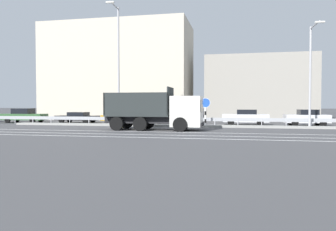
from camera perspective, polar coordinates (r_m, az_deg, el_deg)
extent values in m
plane|color=#424244|center=(27.08, 3.40, -2.24)|extent=(320.00, 320.00, 0.00)
cube|color=silver|center=(23.59, -3.65, -2.84)|extent=(62.01, 0.16, 0.01)
cube|color=silver|center=(21.43, -5.25, -3.32)|extent=(62.01, 0.16, 0.01)
cube|color=silver|center=(19.75, -6.77, -3.76)|extent=(62.01, 0.16, 0.01)
cube|color=gray|center=(28.99, 3.96, -1.80)|extent=(34.10, 1.10, 0.18)
cube|color=#9EA0A5|center=(30.08, 4.26, -0.65)|extent=(62.01, 0.04, 0.32)
cylinder|color=#ADADB2|center=(37.29, -25.07, -0.82)|extent=(0.09, 0.09, 0.62)
cylinder|color=#ADADB2|center=(36.10, -22.47, -0.86)|extent=(0.09, 0.09, 0.62)
cylinder|color=#ADADB2|center=(34.99, -19.70, -0.91)|extent=(0.09, 0.09, 0.62)
cylinder|color=#ADADB2|center=(33.96, -16.75, -0.96)|extent=(0.09, 0.09, 0.62)
cylinder|color=#ADADB2|center=(33.03, -13.63, -1.01)|extent=(0.09, 0.09, 0.62)
cylinder|color=#ADADB2|center=(32.21, -10.34, -1.07)|extent=(0.09, 0.09, 0.62)
cylinder|color=#ADADB2|center=(31.49, -6.89, -1.11)|extent=(0.09, 0.09, 0.62)
cylinder|color=#ADADB2|center=(30.90, -3.29, -1.16)|extent=(0.09, 0.09, 0.62)
cylinder|color=#ADADB2|center=(30.43, 0.43, -1.20)|extent=(0.09, 0.09, 0.62)
cylinder|color=#ADADB2|center=(30.09, 4.26, -1.24)|extent=(0.09, 0.09, 0.62)
cylinder|color=#ADADB2|center=(29.89, 8.15, -1.28)|extent=(0.09, 0.09, 0.62)
cylinder|color=#ADADB2|center=(29.83, 12.08, -1.31)|extent=(0.09, 0.09, 0.62)
cylinder|color=#ADADB2|center=(29.91, 16.00, -1.33)|extent=(0.09, 0.09, 0.62)
cylinder|color=#ADADB2|center=(30.13, 19.89, -1.34)|extent=(0.09, 0.09, 0.62)
cylinder|color=#ADADB2|center=(30.48, 23.70, -1.35)|extent=(0.09, 0.09, 0.62)
cube|color=silver|center=(24.78, 3.31, 0.73)|extent=(2.28, 2.49, 2.27)
cube|color=black|center=(24.65, 5.92, 1.65)|extent=(0.07, 2.11, 0.85)
cube|color=black|center=(24.69, 5.99, -1.56)|extent=(0.14, 2.40, 0.24)
cube|color=black|center=(25.55, -5.00, -0.73)|extent=(5.23, 1.44, 0.53)
cube|color=#232828|center=(25.54, -5.00, 0.00)|extent=(5.04, 2.44, 0.12)
cube|color=#232828|center=(26.61, -4.35, 2.02)|extent=(5.00, 0.19, 1.69)
cube|color=#232828|center=(24.45, -5.73, 2.04)|extent=(5.00, 0.19, 1.69)
cube|color=#232828|center=(24.97, 0.42, 2.52)|extent=(0.14, 2.35, 2.11)
cube|color=#232828|center=(26.30, -10.15, 2.00)|extent=(0.14, 2.35, 1.69)
cylinder|color=black|center=(26.05, 2.92, -1.26)|extent=(1.05, 0.34, 1.04)
cylinder|color=black|center=(23.67, 2.12, -1.57)|extent=(1.05, 0.34, 1.04)
cylinder|color=black|center=(26.62, -3.48, -1.19)|extent=(1.05, 0.34, 1.04)
cylinder|color=black|center=(24.31, -4.88, -1.48)|extent=(1.05, 0.34, 1.04)
cylinder|color=black|center=(27.13, -7.22, -1.14)|extent=(1.05, 0.34, 1.04)
cylinder|color=black|center=(24.86, -8.93, -1.42)|extent=(1.05, 0.34, 1.04)
cylinder|color=white|center=(28.83, 6.53, -1.66)|extent=(0.16, 0.16, 0.35)
cylinder|color=black|center=(28.81, 6.54, -0.97)|extent=(0.16, 0.16, 0.35)
cylinder|color=white|center=(28.80, 6.54, -0.28)|extent=(0.16, 0.16, 0.35)
cylinder|color=black|center=(28.79, 6.54, 0.41)|extent=(0.16, 0.16, 0.35)
cylinder|color=white|center=(28.78, 6.54, 1.10)|extent=(0.16, 0.16, 0.35)
cylinder|color=#1E4CB2|center=(28.78, 6.55, 2.22)|extent=(0.78, 0.03, 0.78)
cylinder|color=white|center=(28.78, 6.55, 2.22)|extent=(0.84, 0.02, 0.84)
cylinder|color=#ADADB2|center=(30.65, -8.62, 8.35)|extent=(0.18, 0.18, 10.83)
cylinder|color=#ADADB2|center=(30.63, -9.34, 18.41)|extent=(0.23, 2.30, 0.10)
cube|color=silver|center=(29.57, -10.06, 18.86)|extent=(0.71, 0.24, 0.12)
cylinder|color=#ADADB2|center=(29.47, 23.51, 6.05)|extent=(0.18, 0.18, 8.34)
cylinder|color=#ADADB2|center=(28.89, 24.24, 14.20)|extent=(0.22, 2.44, 0.10)
cube|color=silver|center=(27.73, 24.93, 14.56)|extent=(0.71, 0.23, 0.12)
cube|color=#335B33|center=(39.09, -23.73, -0.21)|extent=(4.80, 1.77, 0.67)
cube|color=black|center=(39.16, -23.91, 0.71)|extent=(2.03, 1.51, 0.57)
cylinder|color=black|center=(38.96, -21.27, -0.68)|extent=(0.60, 0.21, 0.60)
cylinder|color=black|center=(37.63, -22.54, -0.78)|extent=(0.60, 0.21, 0.60)
cylinder|color=black|center=(40.60, -24.82, -0.62)|extent=(0.60, 0.21, 0.60)
cylinder|color=black|center=(39.32, -26.15, -0.72)|extent=(0.60, 0.21, 0.60)
cube|color=black|center=(36.48, -15.52, -0.40)|extent=(4.58, 1.88, 0.48)
cube|color=black|center=(36.40, -15.34, 0.28)|extent=(1.95, 1.57, 0.38)
cylinder|color=black|center=(36.51, -18.06, -0.80)|extent=(0.61, 0.22, 0.60)
cylinder|color=black|center=(37.89, -16.76, -0.70)|extent=(0.61, 0.22, 0.60)
cylinder|color=black|center=(35.10, -14.18, -0.87)|extent=(0.61, 0.22, 0.60)
cylinder|color=black|center=(36.54, -12.98, -0.76)|extent=(0.61, 0.22, 0.60)
cube|color=#B27A14|center=(34.13, -7.81, -0.42)|extent=(4.44, 2.06, 0.57)
cube|color=black|center=(34.06, -7.61, 0.40)|extent=(1.92, 1.67, 0.41)
cylinder|color=black|center=(33.95, -10.44, -0.93)|extent=(0.61, 0.24, 0.60)
cylinder|color=black|center=(35.45, -9.25, -0.81)|extent=(0.61, 0.24, 0.60)
cylinder|color=black|center=(32.85, -6.25, -1.01)|extent=(0.61, 0.24, 0.60)
cylinder|color=black|center=(34.40, -5.20, -0.88)|extent=(0.61, 0.24, 0.60)
cube|color=black|center=(32.58, 1.47, -0.56)|extent=(4.84, 1.84, 0.53)
cube|color=black|center=(32.58, 1.22, 0.31)|extent=(2.05, 1.57, 0.45)
cylinder|color=black|center=(33.20, 4.23, -0.97)|extent=(0.60, 0.21, 0.60)
cylinder|color=black|center=(31.58, 3.91, -1.11)|extent=(0.60, 0.21, 0.60)
cylinder|color=black|center=(33.66, -0.82, -0.93)|extent=(0.60, 0.21, 0.60)
cylinder|color=black|center=(32.05, -1.39, -1.07)|extent=(0.60, 0.21, 0.60)
cube|color=silver|center=(32.18, 13.31, -0.44)|extent=(4.34, 1.75, 0.74)
cube|color=black|center=(32.17, 13.55, 0.62)|extent=(1.84, 1.50, 0.45)
cylinder|color=black|center=(31.43, 10.88, -1.16)|extent=(0.60, 0.21, 0.60)
cylinder|color=black|center=(33.01, 10.98, -1.02)|extent=(0.60, 0.21, 0.60)
cylinder|color=black|center=(31.45, 15.76, -1.19)|extent=(0.60, 0.21, 0.60)
cylinder|color=black|center=(33.03, 15.62, -1.05)|extent=(0.60, 0.21, 0.60)
cube|color=silver|center=(32.62, 22.96, -0.52)|extent=(3.98, 1.95, 0.73)
cube|color=black|center=(32.63, 23.17, 0.55)|extent=(1.73, 1.59, 0.48)
cylinder|color=black|center=(31.56, 21.23, -1.24)|extent=(0.61, 0.24, 0.60)
cylinder|color=black|center=(33.12, 20.59, -1.09)|extent=(0.61, 0.24, 0.60)
cylinder|color=black|center=(32.21, 25.39, -1.23)|extent=(0.61, 0.24, 0.60)
cylinder|color=black|center=(33.73, 24.57, -1.09)|extent=(0.61, 0.24, 0.60)
cube|color=beige|center=(45.88, -8.58, 7.41)|extent=(19.53, 8.81, 12.78)
cube|color=gray|center=(46.61, 15.45, 4.55)|extent=(13.97, 8.97, 8.37)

